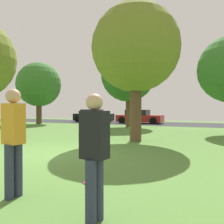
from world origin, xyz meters
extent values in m
plane|color=#547F38|center=(0.00, 0.00, 0.00)|extent=(44.00, 44.00, 0.00)
cube|color=#28282B|center=(0.00, 16.00, 0.00)|extent=(44.00, 6.40, 0.01)
cylinder|color=brown|center=(1.69, 3.73, 1.49)|extent=(0.51, 0.51, 2.99)
sphere|color=olive|center=(1.69, 3.73, 4.08)|extent=(3.86, 3.86, 3.86)
cylinder|color=brown|center=(-1.43, 11.08, 1.25)|extent=(0.34, 0.34, 2.51)
sphere|color=#2D6023|center=(-1.43, 11.08, 4.10)|extent=(4.25, 4.25, 4.25)
cylinder|color=brown|center=(-10.27, 10.86, 1.27)|extent=(0.50, 0.50, 2.53)
sphere|color=#38702D|center=(-10.27, 10.86, 3.71)|extent=(4.12, 4.12, 4.12)
cylinder|color=#2D334C|center=(3.53, -3.38, 0.39)|extent=(0.14, 0.14, 0.79)
cylinder|color=#2D334C|center=(3.55, -3.22, 0.39)|extent=(0.14, 0.14, 0.79)
cube|color=black|center=(3.54, -3.30, 1.08)|extent=(0.34, 0.25, 0.59)
sphere|color=tan|center=(3.54, -3.30, 1.49)|extent=(0.21, 0.21, 0.21)
cylinder|color=#2D334C|center=(2.00, -3.07, 0.43)|extent=(0.14, 0.14, 0.85)
cylinder|color=#2D334C|center=(1.99, -3.23, 0.43)|extent=(0.14, 0.14, 0.85)
cube|color=orange|center=(2.00, -3.15, 1.17)|extent=(0.34, 0.25, 0.64)
sphere|color=tan|center=(2.00, -3.15, 1.61)|extent=(0.23, 0.23, 0.23)
cylinder|color=#EA2D6B|center=(2.74, -2.03, 0.01)|extent=(0.27, 0.27, 0.03)
cube|color=black|center=(-7.23, 15.93, 0.52)|extent=(4.17, 1.85, 0.75)
cube|color=black|center=(-7.44, 15.93, 1.13)|extent=(2.00, 1.62, 0.45)
cylinder|color=black|center=(-5.78, 16.85, 0.32)|extent=(0.64, 0.22, 0.64)
cylinder|color=black|center=(-5.78, 15.01, 0.32)|extent=(0.64, 0.22, 0.64)
cylinder|color=black|center=(-8.69, 16.85, 0.32)|extent=(0.64, 0.22, 0.64)
cylinder|color=black|center=(-8.69, 15.01, 0.32)|extent=(0.64, 0.22, 0.64)
cube|color=#B21E1E|center=(-1.94, 15.76, 0.48)|extent=(4.45, 1.81, 0.66)
cube|color=black|center=(-2.17, 15.76, 1.07)|extent=(2.13, 1.59, 0.52)
cylinder|color=black|center=(-0.39, 16.66, 0.32)|extent=(0.64, 0.22, 0.64)
cylinder|color=black|center=(-0.39, 14.86, 0.32)|extent=(0.64, 0.22, 0.64)
cylinder|color=black|center=(-3.50, 16.66, 0.32)|extent=(0.64, 0.22, 0.64)
cylinder|color=black|center=(-3.50, 14.86, 0.32)|extent=(0.64, 0.22, 0.64)
camera|label=1|loc=(4.91, -5.77, 1.40)|focal=36.64mm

